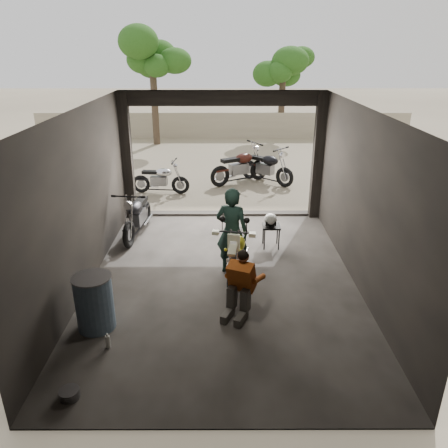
{
  "coord_description": "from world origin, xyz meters",
  "views": [
    {
      "loc": [
        0.01,
        -7.31,
        4.19
      ],
      "look_at": [
        0.03,
        0.6,
        0.93
      ],
      "focal_mm": 35.0,
      "sensor_mm": 36.0,
      "label": 1
    }
  ],
  "objects_px": {
    "helmet": "(270,219)",
    "oil_drum": "(94,303)",
    "rider": "(232,232)",
    "stool": "(271,229)",
    "outside_bike_b": "(240,164)",
    "outside_bike_a": "(160,177)",
    "mechanic": "(239,287)",
    "outside_bike_c": "(267,165)",
    "main_bike": "(238,248)",
    "left_bike": "(137,212)",
    "sign_post": "(358,146)"
  },
  "relations": [
    {
      "from": "main_bike",
      "to": "rider",
      "type": "relative_size",
      "value": 1.0
    },
    {
      "from": "rider",
      "to": "stool",
      "type": "relative_size",
      "value": 3.34
    },
    {
      "from": "outside_bike_a",
      "to": "oil_drum",
      "type": "xyz_separation_m",
      "value": [
        -0.12,
        -6.84,
        -0.06
      ]
    },
    {
      "from": "outside_bike_c",
      "to": "mechanic",
      "type": "bearing_deg",
      "value": -147.22
    },
    {
      "from": "outside_bike_b",
      "to": "stool",
      "type": "bearing_deg",
      "value": 154.71
    },
    {
      "from": "mechanic",
      "to": "stool",
      "type": "height_order",
      "value": "mechanic"
    },
    {
      "from": "helmet",
      "to": "oil_drum",
      "type": "bearing_deg",
      "value": -144.0
    },
    {
      "from": "mechanic",
      "to": "oil_drum",
      "type": "xyz_separation_m",
      "value": [
        -2.27,
        -0.35,
        -0.09
      ]
    },
    {
      "from": "main_bike",
      "to": "mechanic",
      "type": "bearing_deg",
      "value": -81.72
    },
    {
      "from": "left_bike",
      "to": "sign_post",
      "type": "relative_size",
      "value": 0.7
    },
    {
      "from": "main_bike",
      "to": "sign_post",
      "type": "distance_m",
      "value": 5.53
    },
    {
      "from": "main_bike",
      "to": "oil_drum",
      "type": "xyz_separation_m",
      "value": [
        -2.29,
        -1.7,
        -0.13
      ]
    },
    {
      "from": "outside_bike_b",
      "to": "helmet",
      "type": "distance_m",
      "value": 4.89
    },
    {
      "from": "main_bike",
      "to": "rider",
      "type": "distance_m",
      "value": 0.34
    },
    {
      "from": "rider",
      "to": "sign_post",
      "type": "xyz_separation_m",
      "value": [
        3.52,
        4.1,
        0.77
      ]
    },
    {
      "from": "rider",
      "to": "oil_drum",
      "type": "bearing_deg",
      "value": 59.57
    },
    {
      "from": "helmet",
      "to": "sign_post",
      "type": "xyz_separation_m",
      "value": [
        2.65,
        2.91,
        0.99
      ]
    },
    {
      "from": "helmet",
      "to": "stool",
      "type": "bearing_deg",
      "value": -56.93
    },
    {
      "from": "mechanic",
      "to": "outside_bike_a",
      "type": "bearing_deg",
      "value": 132.09
    },
    {
      "from": "outside_bike_c",
      "to": "stool",
      "type": "bearing_deg",
      "value": -142.61
    },
    {
      "from": "outside_bike_a",
      "to": "mechanic",
      "type": "distance_m",
      "value": 6.83
    },
    {
      "from": "left_bike",
      "to": "outside_bike_c",
      "type": "relative_size",
      "value": 0.95
    },
    {
      "from": "outside_bike_b",
      "to": "rider",
      "type": "bearing_deg",
      "value": 145.17
    },
    {
      "from": "outside_bike_b",
      "to": "outside_bike_c",
      "type": "xyz_separation_m",
      "value": [
        0.86,
        0.04,
        -0.04
      ]
    },
    {
      "from": "mechanic",
      "to": "helmet",
      "type": "height_order",
      "value": "mechanic"
    },
    {
      "from": "outside_bike_c",
      "to": "sign_post",
      "type": "height_order",
      "value": "sign_post"
    },
    {
      "from": "helmet",
      "to": "sign_post",
      "type": "bearing_deg",
      "value": 39.0
    },
    {
      "from": "outside_bike_b",
      "to": "outside_bike_c",
      "type": "bearing_deg",
      "value": -118.8
    },
    {
      "from": "main_bike",
      "to": "stool",
      "type": "xyz_separation_m",
      "value": [
        0.78,
        1.29,
        -0.14
      ]
    },
    {
      "from": "sign_post",
      "to": "outside_bike_c",
      "type": "bearing_deg",
      "value": 161.24
    },
    {
      "from": "left_bike",
      "to": "helmet",
      "type": "height_order",
      "value": "left_bike"
    },
    {
      "from": "outside_bike_a",
      "to": "stool",
      "type": "relative_size",
      "value": 2.9
    },
    {
      "from": "left_bike",
      "to": "outside_bike_b",
      "type": "bearing_deg",
      "value": 64.99
    },
    {
      "from": "stool",
      "to": "oil_drum",
      "type": "height_order",
      "value": "oil_drum"
    },
    {
      "from": "oil_drum",
      "to": "outside_bike_b",
      "type": "bearing_deg",
      "value": 71.99
    },
    {
      "from": "outside_bike_b",
      "to": "outside_bike_c",
      "type": "height_order",
      "value": "outside_bike_b"
    },
    {
      "from": "mechanic",
      "to": "stool",
      "type": "distance_m",
      "value": 2.76
    },
    {
      "from": "outside_bike_b",
      "to": "stool",
      "type": "distance_m",
      "value": 4.92
    },
    {
      "from": "outside_bike_b",
      "to": "stool",
      "type": "relative_size",
      "value": 3.61
    },
    {
      "from": "outside_bike_c",
      "to": "oil_drum",
      "type": "distance_m",
      "value": 8.63
    },
    {
      "from": "helmet",
      "to": "outside_bike_b",
      "type": "bearing_deg",
      "value": 86.95
    },
    {
      "from": "left_bike",
      "to": "outside_bike_c",
      "type": "distance_m",
      "value": 5.45
    },
    {
      "from": "left_bike",
      "to": "outside_bike_b",
      "type": "relative_size",
      "value": 0.9
    },
    {
      "from": "helmet",
      "to": "oil_drum",
      "type": "height_order",
      "value": "oil_drum"
    },
    {
      "from": "outside_bike_c",
      "to": "mechanic",
      "type": "distance_m",
      "value": 7.66
    },
    {
      "from": "rider",
      "to": "sign_post",
      "type": "relative_size",
      "value": 0.72
    },
    {
      "from": "stool",
      "to": "sign_post",
      "type": "relative_size",
      "value": 0.22
    },
    {
      "from": "outside_bike_a",
      "to": "oil_drum",
      "type": "relative_size",
      "value": 1.67
    },
    {
      "from": "outside_bike_b",
      "to": "sign_post",
      "type": "relative_size",
      "value": 0.78
    },
    {
      "from": "outside_bike_b",
      "to": "helmet",
      "type": "height_order",
      "value": "outside_bike_b"
    }
  ]
}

